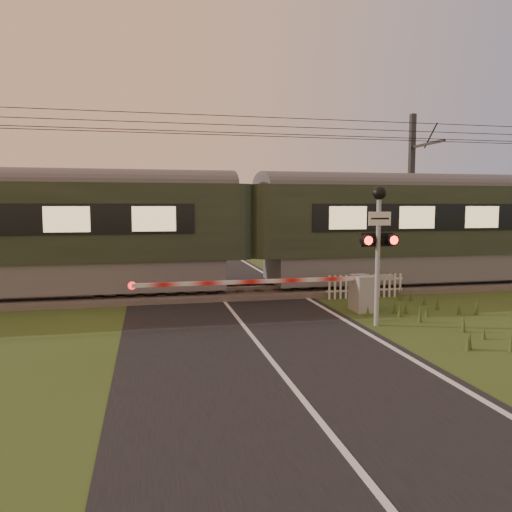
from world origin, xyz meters
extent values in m
plane|color=#37481B|center=(0.00, 0.00, 0.00)|extent=(160.00, 160.00, 0.00)
cube|color=black|center=(0.00, 0.00, 0.01)|extent=(6.00, 140.00, 0.02)
cube|color=#47423D|center=(0.00, 6.50, 0.06)|extent=(140.00, 3.40, 0.24)
cube|color=slate|center=(0.00, 5.78, 0.26)|extent=(140.00, 0.08, 0.14)
cube|color=slate|center=(0.00, 7.22, 0.26)|extent=(140.00, 0.08, 0.14)
cube|color=#2D2116|center=(0.00, 6.50, 0.19)|extent=(0.24, 2.20, 0.06)
cylinder|color=black|center=(0.00, 6.20, 5.50)|extent=(120.00, 0.02, 0.02)
cylinder|color=black|center=(0.00, 6.80, 5.50)|extent=(120.00, 0.02, 0.02)
cylinder|color=black|center=(0.00, 6.50, 6.10)|extent=(120.00, 0.02, 0.02)
cylinder|color=black|center=(0.00, 6.50, 5.80)|extent=(120.00, 0.02, 0.02)
cube|color=slate|center=(11.83, 6.50, 0.82)|extent=(19.76, 2.62, 0.98)
cube|color=gray|center=(3.72, 2.72, 0.52)|extent=(0.52, 0.81, 1.04)
cylinder|color=gray|center=(3.58, 2.72, 0.52)|extent=(0.11, 0.11, 1.04)
cube|color=gray|center=(4.24, 2.72, 0.97)|extent=(0.85, 0.15, 0.15)
cube|color=red|center=(0.40, 2.72, 0.97)|extent=(6.35, 0.10, 0.10)
cylinder|color=red|center=(-2.77, 2.72, 0.97)|extent=(0.21, 0.04, 0.21)
cylinder|color=gray|center=(3.34, 0.98, 1.61)|extent=(0.12, 0.12, 3.22)
cube|color=white|center=(3.34, 0.92, 2.74)|extent=(0.59, 0.03, 0.34)
sphere|color=black|center=(3.34, 0.98, 3.37)|extent=(0.34, 0.34, 0.34)
cube|color=black|center=(3.34, 0.98, 2.20)|extent=(0.81, 0.06, 0.06)
cylinder|color=#FF140C|center=(3.00, 0.80, 2.20)|extent=(0.21, 0.02, 0.21)
cylinder|color=#FF140C|center=(3.69, 0.80, 2.20)|extent=(0.21, 0.02, 0.21)
cube|color=black|center=(3.34, 1.03, 2.20)|extent=(0.86, 0.02, 0.34)
cube|color=silver|center=(4.69, 4.63, 0.26)|extent=(2.72, 0.04, 0.05)
cube|color=silver|center=(4.69, 4.63, 0.62)|extent=(2.72, 0.04, 0.05)
cube|color=#2D2D30|center=(8.60, 8.80, 3.44)|extent=(0.22, 0.22, 6.88)
cube|color=#2D2D30|center=(8.60, 7.65, 5.50)|extent=(0.10, 2.40, 0.10)
camera|label=1|loc=(-2.32, -10.62, 3.06)|focal=35.00mm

